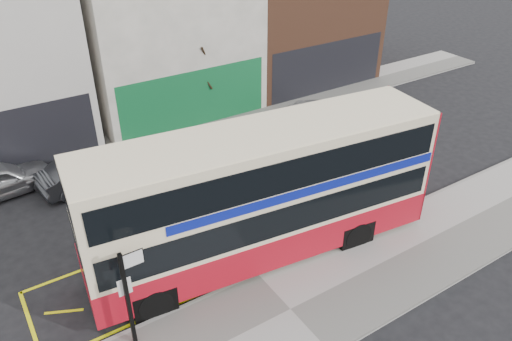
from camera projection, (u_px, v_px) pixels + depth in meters
ground at (251, 270)px, 17.37m from camera, size 120.00×120.00×0.00m
pavement at (290, 311)px, 15.68m from camera, size 40.00×4.00×0.15m
kerb at (257, 275)px, 17.06m from camera, size 40.00×0.15×0.15m
far_pavement at (135, 143)px, 25.24m from camera, size 50.00×3.00×0.15m
road_markings at (228, 245)px, 18.52m from camera, size 14.00×3.40×0.01m
terrace_green_shop at (158, 17)px, 27.13m from camera, size 9.00×8.01×11.30m
terrace_right at (291, 5)px, 31.56m from camera, size 9.00×8.01×10.30m
double_decker_bus at (264, 193)px, 16.88m from camera, size 12.48×4.18×4.89m
bus_stop_post at (128, 291)px, 13.61m from camera, size 0.82×0.14×3.31m
car_silver at (0, 180)px, 21.03m from camera, size 4.38×2.08×1.45m
car_grey at (89, 170)px, 21.74m from camera, size 4.47×2.04×1.42m
car_white at (306, 113)px, 27.00m from camera, size 4.75×3.15×1.28m
street_tree_right at (198, 52)px, 25.86m from camera, size 2.59×2.59×5.59m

